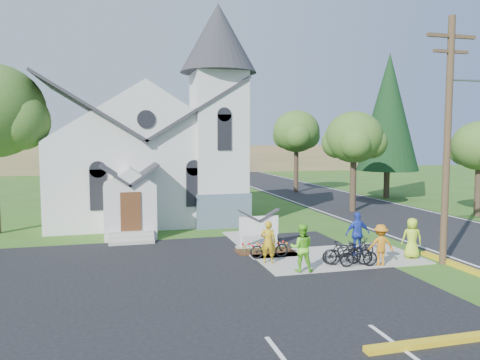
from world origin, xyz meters
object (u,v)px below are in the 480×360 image
object	(u,v)px
church_sign	(259,226)
cyclist_0	(268,242)
bike_1	(342,253)
utility_pole	(449,132)
bike_0	(269,248)
cyclist_1	(302,248)
bike_2	(348,253)
bike_4	(355,247)
cyclist_2	(358,234)
cyclist_4	(412,238)
cyclist_3	(381,245)
bike_3	(359,255)

from	to	relation	value
church_sign	cyclist_0	world-z (taller)	cyclist_0
bike_1	utility_pole	bearing A→B (deg)	-89.72
utility_pole	bike_0	bearing A→B (deg)	159.43
utility_pole	cyclist_0	xyz separation A→B (m)	(-7.06, 1.81, -4.48)
cyclist_1	cyclist_0	bearing A→B (deg)	-41.38
bike_2	cyclist_0	bearing A→B (deg)	82.80
cyclist_1	bike_4	distance (m)	3.46
church_sign	bike_1	xyz separation A→B (m)	(2.33, -3.88, -0.49)
cyclist_2	bike_4	size ratio (longest dim) A/B	1.17
bike_0	bike_2	world-z (taller)	bike_2
utility_pole	cyclist_1	bearing A→B (deg)	177.23
bike_2	cyclist_4	world-z (taller)	cyclist_4
bike_2	cyclist_4	size ratio (longest dim) A/B	1.13
cyclist_2	bike_4	xyz separation A→B (m)	(-0.23, -0.25, -0.53)
cyclist_0	bike_2	xyz separation A→B (m)	(3.03, -1.16, -0.36)
cyclist_1	cyclist_2	world-z (taller)	cyclist_2
church_sign	bike_4	world-z (taller)	church_sign
cyclist_4	church_sign	bearing A→B (deg)	-14.62
cyclist_2	bike_0	bearing A→B (deg)	-5.39
cyclist_1	cyclist_4	size ratio (longest dim) A/B	1.07
church_sign	bike_4	bearing A→B (deg)	-40.40
bike_1	cyclist_3	bearing A→B (deg)	-98.44
cyclist_2	bike_2	xyz separation A→B (m)	(-1.15, -1.36, -0.44)
church_sign	bike_3	bearing A→B (deg)	-57.52
bike_0	cyclist_2	size ratio (longest dim) A/B	0.89
bike_2	bike_3	xyz separation A→B (m)	(0.27, -0.34, -0.04)
utility_pole	bike_2	distance (m)	6.33
utility_pole	cyclist_1	size ratio (longest dim) A/B	5.41
cyclist_4	bike_4	world-z (taller)	cyclist_4
church_sign	bike_3	size ratio (longest dim) A/B	1.40
cyclist_0	cyclist_4	bearing A→B (deg)	-165.17
cyclist_0	cyclist_4	xyz separation A→B (m)	(6.18, -0.86, -0.01)
utility_pole	bike_3	world-z (taller)	utility_pole
bike_0	cyclist_4	size ratio (longest dim) A/B	0.98
cyclist_0	cyclist_4	distance (m)	6.24
cyclist_0	cyclist_2	xyz separation A→B (m)	(4.19, 0.20, 0.08)
bike_0	cyclist_3	bearing A→B (deg)	-120.78
cyclist_0	bike_4	size ratio (longest dim) A/B	1.08
bike_0	bike_3	bearing A→B (deg)	-128.11
bike_2	bike_4	xyz separation A→B (m)	(0.93, 1.11, -0.09)
bike_1	cyclist_2	xyz separation A→B (m)	(1.36, 1.19, 0.47)
cyclist_2	bike_1	bearing A→B (deg)	43.59
cyclist_3	bike_1	bearing A→B (deg)	-6.43
cyclist_0	cyclist_4	size ratio (longest dim) A/B	1.01
cyclist_1	bike_1	distance (m)	2.09
cyclist_1	bike_2	distance (m)	2.24
cyclist_4	bike_4	xyz separation A→B (m)	(-2.21, 0.81, -0.44)
cyclist_2	bike_3	bearing A→B (deg)	64.98
church_sign	bike_0	bearing A→B (deg)	-95.37
cyclist_3	bike_2	bearing A→B (deg)	-2.14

